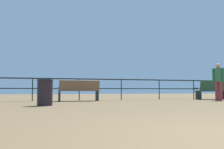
% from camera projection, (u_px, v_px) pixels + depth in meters
% --- Properties ---
extents(pier_railing, '(20.47, 0.05, 1.00)m').
position_uv_depth(pier_railing, '(79.00, 84.00, 11.86)').
color(pier_railing, black).
rests_on(pier_railing, ground_plane).
extents(bench_near_left, '(1.72, 0.63, 0.87)m').
position_uv_depth(bench_near_left, '(79.00, 89.00, 11.01)').
color(bench_near_left, brown).
rests_on(bench_near_left, ground_plane).
extents(bench_near_right, '(1.68, 0.65, 0.96)m').
position_uv_depth(bench_near_right, '(213.00, 89.00, 13.11)').
color(bench_near_right, '#285037').
rests_on(bench_near_right, ground_plane).
extents(person_by_bench, '(0.36, 0.45, 1.67)m').
position_uv_depth(person_by_bench, '(218.00, 79.00, 11.75)').
color(person_by_bench, '#9B3335').
rests_on(person_by_bench, ground_plane).
extents(trash_bin, '(0.47, 0.47, 0.78)m').
position_uv_depth(trash_bin, '(45.00, 92.00, 7.74)').
color(trash_bin, black).
rests_on(trash_bin, ground_plane).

